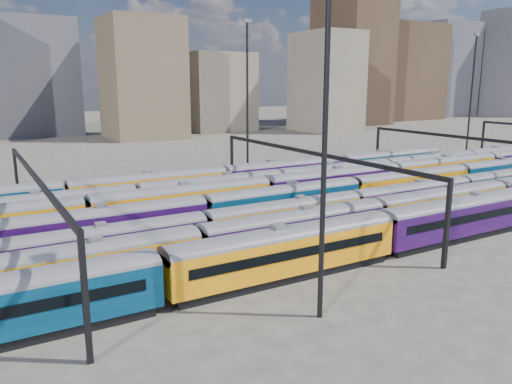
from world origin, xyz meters
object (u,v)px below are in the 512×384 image
rake_2 (205,226)px  rake_1 (198,243)px  rake_0 (286,246)px  mast_2 (326,113)px

rake_2 → rake_1: bearing=-119.4°
rake_1 → rake_2: 5.74m
rake_0 → rake_2: size_ratio=0.95×
rake_0 → rake_1: 7.47m
mast_2 → rake_1: bearing=107.4°
rake_0 → mast_2: (-1.79, -7.00, 11.21)m
rake_0 → rake_1: bearing=138.0°
rake_2 → mast_2: mast_2 is taller
rake_2 → mast_2: (0.94, -17.00, 11.57)m
rake_1 → rake_0: bearing=-42.0°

